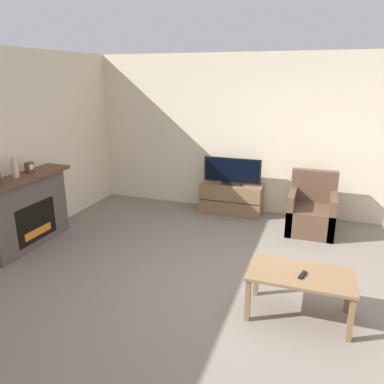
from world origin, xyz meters
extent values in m
plane|color=slate|center=(0.00, 0.00, 0.00)|extent=(24.00, 24.00, 0.00)
cube|color=beige|center=(0.00, 2.76, 1.35)|extent=(12.00, 0.06, 2.70)
cube|color=#564C47|center=(-3.33, 0.24, 0.49)|extent=(0.32, 1.34, 0.98)
cube|color=black|center=(-3.16, 0.24, 0.37)|extent=(0.01, 0.73, 0.54)
cube|color=orange|center=(-3.16, 0.24, 0.22)|extent=(0.01, 0.51, 0.11)
cube|color=brown|center=(-3.30, 0.24, 1.01)|extent=(0.44, 1.46, 0.05)
cylinder|color=beige|center=(-3.31, 0.13, 1.17)|extent=(0.09, 0.09, 0.27)
sphere|color=beige|center=(-3.31, 0.13, 1.31)|extent=(0.05, 0.05, 0.05)
cube|color=brown|center=(-3.31, 0.39, 1.11)|extent=(0.07, 0.11, 0.15)
cylinder|color=white|center=(-3.27, 0.39, 1.12)|extent=(0.00, 0.08, 0.08)
cube|color=brown|center=(-0.92, 2.48, 0.26)|extent=(1.07, 0.42, 0.52)
cube|color=black|center=(-0.92, 2.27, 0.26)|extent=(1.05, 0.01, 0.01)
cube|color=black|center=(-0.92, 2.48, 0.54)|extent=(0.35, 0.18, 0.04)
cube|color=black|center=(-0.92, 2.48, 0.78)|extent=(0.99, 0.03, 0.42)
cube|color=black|center=(-0.92, 2.47, 0.78)|extent=(0.91, 0.01, 0.38)
cube|color=brown|center=(0.44, 2.07, 0.20)|extent=(0.70, 0.76, 0.40)
cube|color=brown|center=(0.44, 2.38, 0.66)|extent=(0.70, 0.14, 0.51)
cube|color=brown|center=(0.14, 2.07, 0.32)|extent=(0.10, 0.76, 0.63)
cube|color=brown|center=(0.74, 2.07, 0.32)|extent=(0.10, 0.76, 0.63)
cube|color=brown|center=(0.43, -0.21, 0.46)|extent=(1.02, 0.56, 0.03)
cube|color=brown|center=(-0.04, -0.45, 0.22)|extent=(0.05, 0.05, 0.45)
cube|color=brown|center=(0.90, -0.45, 0.22)|extent=(0.05, 0.05, 0.45)
cube|color=brown|center=(-0.04, 0.03, 0.22)|extent=(0.05, 0.05, 0.45)
cube|color=brown|center=(0.90, 0.03, 0.22)|extent=(0.05, 0.05, 0.45)
cube|color=black|center=(0.44, -0.26, 0.49)|extent=(0.08, 0.16, 0.02)
camera|label=1|loc=(0.50, -3.63, 2.32)|focal=35.00mm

